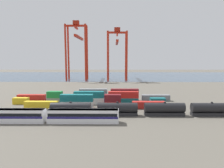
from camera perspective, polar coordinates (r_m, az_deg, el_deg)
ground_plane at (r=117.15m, az=-0.10°, el=-1.88°), size 420.00×420.00×0.00m
harbour_water at (r=214.37m, az=0.21°, el=2.29°), size 400.00×110.00×0.01m
passenger_train at (r=62.98m, az=-17.74°, el=-8.26°), size 41.80×3.14×3.90m
freight_tank_row at (r=67.73m, az=8.01°, el=-6.87°), size 58.56×3.08×4.54m
shipping_container_0 at (r=81.25m, az=-19.05°, el=-5.45°), size 12.10×2.44×2.60m
shipping_container_1 at (r=77.81m, az=-9.72°, el=-5.71°), size 12.10×2.44×2.60m
shipping_container_2 at (r=77.28m, az=-9.76°, el=-3.83°), size 12.10×2.44×2.60m
shipping_container_3 at (r=76.58m, az=0.19°, el=-5.81°), size 6.04×2.44×2.60m
shipping_container_4 at (r=76.03m, az=0.19°, el=-3.90°), size 6.04×2.44×2.60m
shipping_container_5 at (r=77.64m, az=10.13°, el=-5.74°), size 12.10×2.44×2.60m
shipping_container_6 at (r=91.50m, az=-23.94°, el=-4.28°), size 6.04×2.44×2.60m
shipping_container_7 at (r=86.69m, az=-15.55°, el=-4.53°), size 6.04×2.44×2.60m
shipping_container_8 at (r=86.21m, az=-15.61°, el=-2.84°), size 6.04×2.44×2.60m
shipping_container_9 at (r=83.92m, az=-6.39°, el=-4.69°), size 12.10×2.44×2.60m
shipping_container_10 at (r=83.42m, az=-6.41°, el=-2.95°), size 12.10×2.44×2.60m
shipping_container_11 at (r=83.39m, az=3.14°, el=-4.74°), size 12.10×2.44×2.60m
shipping_container_12 at (r=82.89m, az=3.15°, el=-2.98°), size 12.10×2.44×2.60m
shipping_container_13 at (r=85.14m, az=12.53°, el=-4.65°), size 6.04×2.44×2.60m
shipping_container_14 at (r=97.11m, az=-21.43°, el=-3.52°), size 12.10×2.44×2.60m
shipping_container_15 at (r=92.88m, az=-13.59°, el=-3.69°), size 6.04×2.44×2.60m
shipping_container_16 at (r=90.52m, az=-5.18°, el=-3.80°), size 12.10×2.44×2.60m
shipping_container_17 at (r=90.06m, az=-5.20°, el=-2.17°), size 12.10×2.44×2.60m
shipping_container_18 at (r=90.18m, az=3.49°, el=-3.82°), size 12.10×2.44×2.60m
shipping_container_19 at (r=89.72m, az=3.50°, el=-2.19°), size 12.10×2.44×2.60m
shipping_container_20 at (r=91.89m, az=12.03°, el=-3.76°), size 12.10×2.44×2.60m
gantry_crane_west at (r=178.28m, az=-9.64°, el=10.77°), size 17.63×38.73×48.69m
gantry_crane_central at (r=176.13m, az=1.43°, el=9.95°), size 16.79×42.12×43.19m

